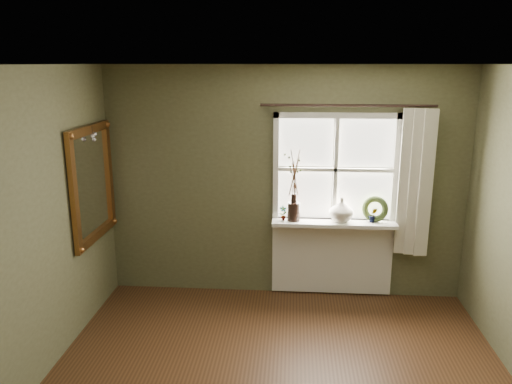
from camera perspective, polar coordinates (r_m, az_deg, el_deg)
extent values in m
plane|color=silver|center=(3.16, 2.82, 14.32)|extent=(4.50, 4.50, 0.00)
cube|color=brown|center=(5.62, 3.31, 1.02)|extent=(4.00, 0.10, 2.60)
cube|color=silver|center=(5.67, 8.81, -3.31)|extent=(1.36, 0.06, 0.06)
cube|color=silver|center=(5.43, 9.30, 8.63)|extent=(1.36, 0.06, 0.06)
cube|color=silver|center=(5.50, 2.28, 2.66)|extent=(0.06, 0.06, 1.24)
cube|color=silver|center=(5.61, 15.68, 2.36)|extent=(0.06, 0.06, 1.24)
cube|color=silver|center=(5.52, 9.05, 2.53)|extent=(1.24, 0.05, 0.04)
cube|color=silver|center=(5.52, 9.05, 2.53)|extent=(0.04, 0.05, 1.12)
cube|color=white|center=(5.47, 5.74, 5.68)|extent=(0.59, 0.01, 0.53)
cube|color=white|center=(5.53, 12.52, 5.49)|extent=(0.59, 0.01, 0.53)
cube|color=white|center=(5.59, 5.59, -0.30)|extent=(0.59, 0.01, 0.53)
cube|color=white|center=(5.65, 12.20, -0.43)|extent=(0.59, 0.01, 0.53)
cube|color=silver|center=(5.57, 8.89, -3.53)|extent=(1.36, 0.26, 0.04)
cube|color=silver|center=(5.82, 8.64, -7.31)|extent=(1.36, 0.04, 0.88)
cylinder|color=black|center=(5.52, 4.33, -2.24)|extent=(0.16, 0.16, 0.21)
imported|color=beige|center=(5.53, 9.73, -2.01)|extent=(0.29, 0.29, 0.27)
torus|color=#30401C|center=(5.63, 13.42, -2.20)|extent=(0.31, 0.21, 0.30)
imported|color=#30401C|center=(5.52, 3.13, -2.42)|extent=(0.10, 0.08, 0.17)
imported|color=#30401C|center=(5.59, 13.23, -2.56)|extent=(0.10, 0.08, 0.17)
cube|color=beige|center=(5.59, 17.68, 0.96)|extent=(0.36, 0.12, 1.59)
cylinder|color=black|center=(5.38, 10.46, 9.70)|extent=(1.84, 0.03, 0.03)
cube|color=white|center=(5.39, -18.24, 0.93)|extent=(0.02, 0.83, 1.02)
cube|color=brown|center=(5.29, -18.62, 6.76)|extent=(0.05, 1.00, 0.09)
cube|color=brown|center=(5.54, -17.70, -4.64)|extent=(0.05, 1.00, 0.09)
cube|color=brown|center=(4.98, -20.10, -0.31)|extent=(0.05, 0.09, 1.02)
cube|color=brown|center=(5.80, -16.47, 1.99)|extent=(0.05, 0.09, 1.02)
sphere|color=silver|center=(5.25, -18.19, 6.11)|extent=(0.04, 0.04, 0.04)
sphere|color=silver|center=(5.28, -18.03, 5.73)|extent=(0.04, 0.04, 0.04)
sphere|color=silver|center=(5.30, -17.95, 6.32)|extent=(0.04, 0.04, 0.04)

